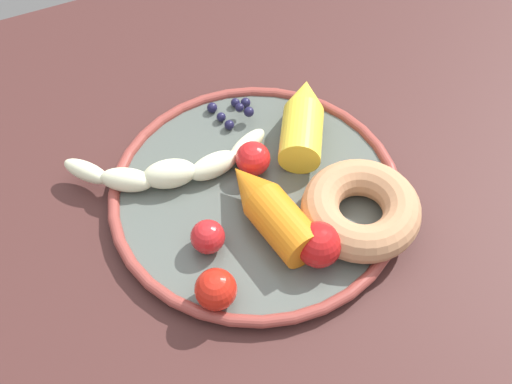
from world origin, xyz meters
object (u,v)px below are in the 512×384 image
Objects in this scene: carrot_yellow at (303,119)px; donut at (361,210)px; plate at (256,194)px; carrot_orange at (269,208)px; tomato_extra at (208,237)px; banana at (170,170)px; tomato_far at (253,159)px; dining_table at (255,219)px; tomato_near at (216,289)px; tomato_mid at (321,244)px; blueberry_pile at (233,111)px.

carrot_yellow reaches higher than donut.
carrot_orange reaches higher than plate.
tomato_extra reaches higher than plate.
donut reaches higher than banana.
tomato_far is (0.01, 0.07, -0.00)m from carrot_orange.
dining_table is 0.23m from tomato_near.
tomato_mid is at bearing -76.49° from plate.
blueberry_pile is (0.03, 0.15, -0.01)m from carrot_orange.
banana is (-0.07, 0.05, 0.02)m from plate.
tomato_far is (-0.01, -0.08, 0.01)m from blueberry_pile.
carrot_yellow is at bearing 47.51° from carrot_orange.
carrot_orange is at bearing -132.49° from carrot_yellow.
carrot_orange is (-0.02, -0.08, 0.14)m from dining_table.
blueberry_pile reaches higher than dining_table.
plate is 0.09m from banana.
dining_table is at bearing 90.98° from tomato_mid.
donut reaches higher than dining_table.
carrot_yellow is at bearing 33.64° from plate.
tomato_mid is at bearing -83.80° from tomato_far.
tomato_near is at bearing -143.82° from carrot_orange.
tomato_extra is (-0.15, -0.09, -0.01)m from carrot_yellow.
carrot_yellow reaches higher than tomato_near.
tomato_near is at bearing -126.76° from tomato_far.
tomato_near is (-0.01, -0.15, 0.01)m from banana.
tomato_near is (-0.16, -0.02, 0.00)m from donut.
banana is at bearing 92.21° from tomato_extra.
tomato_near is 0.15m from tomato_far.
tomato_extra is at bearing -121.19° from blueberry_pile.
carrot_orange is 3.47× the size of tomato_far.
tomato_extra is (-0.09, 0.05, -0.01)m from tomato_mid.
tomato_near is at bearing -117.17° from blueberry_pile.
donut is at bearing -64.91° from dining_table.
tomato_extra is (-0.15, 0.03, -0.00)m from donut.
carrot_orange is 0.09m from donut.
blueberry_pile is (-0.06, 0.05, -0.01)m from carrot_yellow.
carrot_orange reaches higher than tomato_far.
tomato_near is at bearing -178.98° from tomato_mid.
plate is at bearing -108.61° from tomato_far.
tomato_extra is at bearing -87.79° from banana.
donut is (0.15, -0.13, 0.01)m from banana.
dining_table is 4.95× the size of banana.
banana is 0.09m from tomato_far.
plate is 9.11× the size of tomato_extra.
carrot_orange is 0.06m from tomato_mid.
banana is 0.15m from carrot_yellow.
carrot_yellow is 0.07m from tomato_far.
tomato_far is (-0.01, 0.12, -0.00)m from tomato_mid.
tomato_far is at bearing -98.60° from blueberry_pile.
tomato_mid is 1.21× the size of tomato_far.
tomato_far reaches higher than dining_table.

